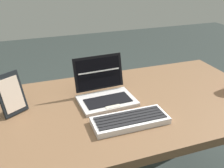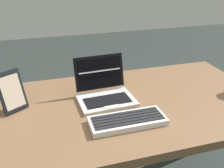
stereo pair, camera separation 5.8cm
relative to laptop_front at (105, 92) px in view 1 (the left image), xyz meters
name	(u,v)px [view 1 (the left image)]	position (x,y,z in m)	size (l,w,h in m)	color
desk	(125,121)	(0.08, -0.07, -0.14)	(1.43, 0.76, 0.73)	brown
laptop_front	(105,92)	(0.00, 0.00, 0.00)	(0.28, 0.25, 0.20)	beige
external_keyboard	(130,120)	(0.04, -0.23, -0.03)	(0.33, 0.13, 0.03)	silver
photo_frame	(11,94)	(-0.43, 0.02, 0.05)	(0.13, 0.11, 0.19)	black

